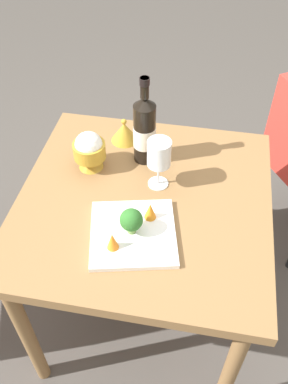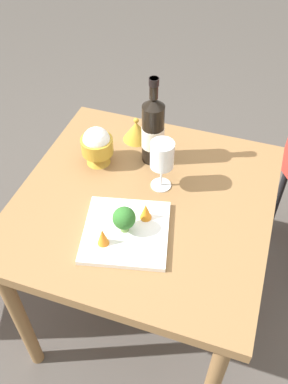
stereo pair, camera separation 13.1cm
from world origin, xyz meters
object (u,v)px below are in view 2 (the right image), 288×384
Objects in this scene: rice_bowl at (97,145)px; serving_plate at (126,232)px; wine_bottle at (153,130)px; rice_bowl_lid at (136,131)px; carrot_garnish_right at (103,237)px; wine_glass at (162,156)px; broccoli_floret at (124,219)px; carrot_garnish_left at (146,211)px.

rice_bowl is 0.34m from serving_plate.
wine_bottle is 3.20× the size of rice_bowl_lid.
serving_plate is 0.09m from carrot_garnish_right.
serving_plate is (0.35, 0.03, -0.12)m from wine_bottle.
wine_glass reaches higher than serving_plate.
serving_plate is (0.43, 0.12, -0.03)m from rice_bowl_lid.
rice_bowl reaches higher than rice_bowl_lid.
wine_bottle is at bearing -176.02° from broccoli_floret.
carrot_garnish_right is at bearing -33.18° from carrot_garnish_left.
wine_bottle is 5.47× the size of carrot_garnish_right.
carrot_garnish_right reaches higher than serving_plate.
carrot_garnish_right is (0.07, -0.04, -0.02)m from broccoli_floret.
rice_bowl_lid is at bearing -156.64° from carrot_garnish_left.
rice_bowl reaches higher than carrot_garnish_right.
rice_bowl is 2.47× the size of carrot_garnish_left.
wine_glass reaches higher than rice_bowl.
carrot_garnish_left is at bearing 23.36° from rice_bowl_lid.
broccoli_floret is at bearing -34.71° from carrot_garnish_left.
carrot_garnish_left reaches higher than serving_plate.
rice_bowl is 2.42× the size of carrot_garnish_right.
rice_bowl is at bearing -100.19° from wine_glass.
wine_bottle is at bearing 177.66° from carrot_garnish_right.
rice_bowl_lid is at bearing -164.63° from serving_plate.
carrot_garnish_left is at bearing 148.39° from serving_plate.
broccoli_floret reaches higher than carrot_garnish_left.
wine_bottle is at bearing 113.40° from rice_bowl.
wine_glass is 0.18m from carrot_garnish_left.
serving_plate is 0.06m from broccoli_floret.
wine_bottle is 0.35m from broccoli_floret.
wine_glass is 0.25m from rice_bowl.
wine_bottle is 0.30m from carrot_garnish_left.
carrot_garnish_left is (0.28, 0.07, -0.08)m from wine_bottle.
carrot_garnish_right is at bearing 8.47° from rice_bowl_lid.
carrot_garnish_right reaches higher than carrot_garnish_left.
wine_bottle is 0.42m from carrot_garnish_right.
carrot_garnish_right is at bearing 25.21° from rice_bowl.
carrot_garnish_left is at bearing 13.66° from wine_bottle.
wine_bottle is 0.15m from rice_bowl_lid.
wine_glass is 1.79× the size of rice_bowl_lid.
serving_plate is 5.21× the size of carrot_garnish_left.
broccoli_floret is at bearing 3.98° from wine_bottle.
carrot_garnish_right is (0.07, -0.04, 0.04)m from serving_plate.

